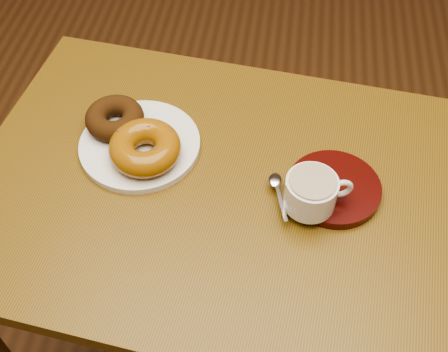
# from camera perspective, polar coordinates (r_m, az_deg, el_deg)

# --- Properties ---
(cafe_table) EXTENTS (0.85, 0.67, 0.73)m
(cafe_table) POSITION_cam_1_polar(r_m,az_deg,el_deg) (1.00, -1.14, -4.84)
(cafe_table) COLOR brown
(cafe_table) RESTS_ON ground
(donut_plate) EXTENTS (0.28, 0.28, 0.01)m
(donut_plate) POSITION_cam_1_polar(r_m,az_deg,el_deg) (0.96, -8.54, 3.16)
(donut_plate) COLOR silver
(donut_plate) RESTS_ON cafe_table
(donut_cinnamon) EXTENTS (0.12, 0.12, 0.04)m
(donut_cinnamon) POSITION_cam_1_polar(r_m,az_deg,el_deg) (0.97, -11.04, 5.79)
(donut_cinnamon) COLOR #371E0B
(donut_cinnamon) RESTS_ON donut_plate
(donut_caramel) EXTENTS (0.15, 0.15, 0.04)m
(donut_caramel) POSITION_cam_1_polar(r_m,az_deg,el_deg) (0.91, -8.04, 2.86)
(donut_caramel) COLOR #8D580F
(donut_caramel) RESTS_ON donut_plate
(saucer) EXTENTS (0.19, 0.19, 0.02)m
(saucer) POSITION_cam_1_polar(r_m,az_deg,el_deg) (0.90, 11.09, -1.23)
(saucer) COLOR #330907
(saucer) RESTS_ON cafe_table
(coffee_cup) EXTENTS (0.10, 0.08, 0.06)m
(coffee_cup) POSITION_cam_1_polar(r_m,az_deg,el_deg) (0.85, 8.91, -1.61)
(coffee_cup) COLOR silver
(coffee_cup) RESTS_ON saucer
(teaspoon) EXTENTS (0.04, 0.09, 0.01)m
(teaspoon) POSITION_cam_1_polar(r_m,az_deg,el_deg) (0.88, 5.33, -0.84)
(teaspoon) COLOR silver
(teaspoon) RESTS_ON saucer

